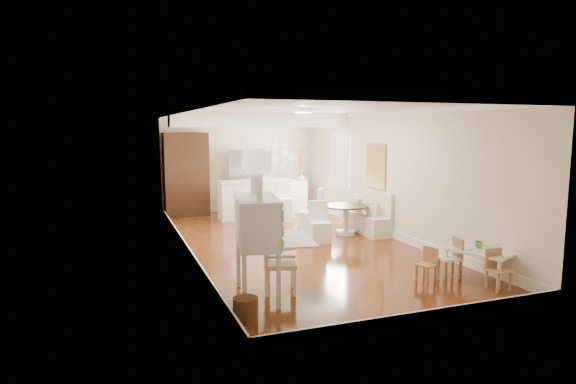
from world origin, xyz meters
TOP-DOWN VIEW (x-y plane):
  - room at (0.04, 0.32)m, footprint 9.00×9.04m
  - secretary_bureau at (-1.65, -2.83)m, footprint 1.32×1.34m
  - gustavian_armchair at (-1.28, -2.75)m, footprint 0.62×0.62m
  - wicker_basket at (-2.05, -3.65)m, footprint 0.32×0.32m
  - kids_table at (1.90, -3.29)m, footprint 0.89×1.11m
  - kids_chair_a at (1.07, -3.06)m, footprint 0.34×0.34m
  - kids_chair_b at (1.55, -3.02)m, footprint 0.37×0.37m
  - kids_chair_c at (1.84, -3.78)m, footprint 0.30×0.30m
  - banquette at (1.99, 0.50)m, footprint 0.52×1.60m
  - dining_table at (1.44, 0.45)m, footprint 1.21×1.21m
  - slip_chair_near at (0.57, -0.05)m, footprint 0.48×0.50m
  - slip_chair_far at (0.72, 0.79)m, footprint 0.70×0.69m
  - breakfast_counter at (0.10, 3.10)m, footprint 2.05×0.65m
  - bar_stool_left at (-0.25, 2.77)m, footprint 0.41×0.41m
  - bar_stool_right at (0.65, 2.44)m, footprint 0.43×0.43m
  - pantry_cabinet at (-1.60, 4.18)m, footprint 1.20×0.60m
  - fridge at (0.30, 4.15)m, footprint 0.75×0.65m
  - sideboard at (1.64, 3.74)m, footprint 0.77×1.04m
  - pencil_cup at (2.01, -3.15)m, footprint 0.17×0.17m
  - branch_vase at (1.67, 3.75)m, footprint 0.21×0.21m

SIDE VIEW (x-z plane):
  - wicker_basket at x=-2.05m, z-range 0.00..0.32m
  - kids_table at x=1.90m, z-range 0.00..0.48m
  - kids_chair_a at x=1.07m, z-range 0.00..0.54m
  - kids_chair_c at x=1.84m, z-range 0.00..0.62m
  - kids_chair_b at x=1.55m, z-range 0.00..0.65m
  - dining_table at x=1.44m, z-range 0.00..0.67m
  - slip_chair_near at x=0.57m, z-range 0.00..0.87m
  - gustavian_armchair at x=-1.28m, z-range 0.00..0.88m
  - sideboard at x=1.64m, z-range 0.00..0.91m
  - bar_stool_right at x=0.65m, z-range 0.00..0.97m
  - bar_stool_left at x=-0.25m, z-range 0.00..0.98m
  - banquette at x=1.99m, z-range 0.00..0.98m
  - breakfast_counter at x=0.10m, z-range 0.00..1.03m
  - slip_chair_far at x=0.72m, z-range 0.00..1.05m
  - pencil_cup at x=2.01m, z-range 0.48..0.58m
  - secretary_bureau at x=-1.65m, z-range 0.00..1.46m
  - fridge at x=0.30m, z-range 0.00..1.80m
  - branch_vase at x=1.67m, z-range 0.91..1.11m
  - pantry_cabinet at x=-1.60m, z-range 0.00..2.30m
  - room at x=0.04m, z-range 0.57..3.39m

